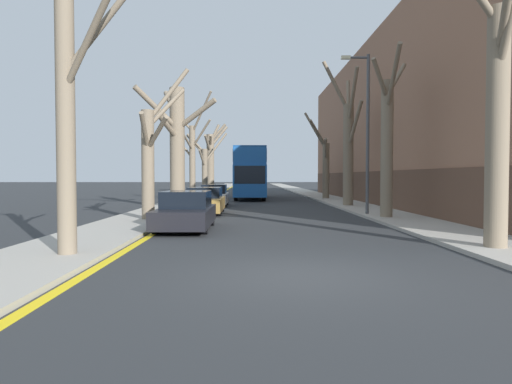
# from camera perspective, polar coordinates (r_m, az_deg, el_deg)

# --- Properties ---
(ground_plane) EXTENTS (300.00, 300.00, 0.00)m
(ground_plane) POSITION_cam_1_polar(r_m,az_deg,el_deg) (9.07, 5.36, -10.35)
(ground_plane) COLOR #2B2D30
(sidewalk_left) EXTENTS (2.80, 120.00, 0.12)m
(sidewalk_left) POSITION_cam_1_polar(r_m,az_deg,el_deg) (59.04, -5.51, 0.12)
(sidewalk_left) COLOR #A39E93
(sidewalk_left) RESTS_ON ground
(sidewalk_right) EXTENTS (2.80, 120.00, 0.12)m
(sidewalk_right) POSITION_cam_1_polar(r_m,az_deg,el_deg) (59.23, 5.70, 0.13)
(sidewalk_right) COLOR #A39E93
(sidewalk_right) RESTS_ON ground
(building_facade_right) EXTENTS (10.08, 42.14, 11.36)m
(building_facade_right) POSITION_cam_1_polar(r_m,az_deg,el_deg) (35.60, 21.01, 7.85)
(building_facade_right) COLOR #93664C
(building_facade_right) RESTS_ON ground
(kerb_line_stripe) EXTENTS (0.24, 120.00, 0.01)m
(kerb_line_stripe) POSITION_cam_1_polar(r_m,az_deg,el_deg) (58.93, -3.97, 0.07)
(kerb_line_stripe) COLOR yellow
(kerb_line_stripe) RESTS_ON ground
(street_tree_left_0) EXTENTS (2.76, 3.52, 8.05)m
(street_tree_left_0) POSITION_cam_1_polar(r_m,az_deg,el_deg) (11.60, -22.48, 10.33)
(street_tree_left_0) COLOR #7A6B56
(street_tree_left_0) RESTS_ON ground
(street_tree_left_1) EXTENTS (2.00, 3.83, 6.66)m
(street_tree_left_1) POSITION_cam_1_polar(r_m,az_deg,el_deg) (20.06, -13.05, 4.65)
(street_tree_left_1) COLOR #7A6B56
(street_tree_left_1) RESTS_ON ground
(street_tree_left_2) EXTENTS (4.67, 5.02, 7.52)m
(street_tree_left_2) POSITION_cam_1_polar(r_m,az_deg,el_deg) (27.73, -9.91, 6.25)
(street_tree_left_2) COLOR #7A6B56
(street_tree_left_2) RESTS_ON ground
(street_tree_left_3) EXTENTS (3.48, 2.80, 8.43)m
(street_tree_left_3) POSITION_cam_1_polar(r_m,az_deg,el_deg) (36.37, -7.95, 4.46)
(street_tree_left_3) COLOR #7A6B56
(street_tree_left_3) RESTS_ON ground
(street_tree_left_4) EXTENTS (4.13, 3.66, 6.33)m
(street_tree_left_4) POSITION_cam_1_polar(r_m,az_deg,el_deg) (45.31, -6.43, 3.21)
(street_tree_left_4) COLOR #7A6B56
(street_tree_left_4) RESTS_ON ground
(street_tree_left_5) EXTENTS (2.57, 3.43, 8.06)m
(street_tree_left_5) POSITION_cam_1_polar(r_m,az_deg,el_deg) (52.94, -5.63, 4.14)
(street_tree_left_5) COLOR #7A6B56
(street_tree_left_5) RESTS_ON ground
(street_tree_right_0) EXTENTS (1.68, 2.24, 7.31)m
(street_tree_right_0) POSITION_cam_1_polar(r_m,az_deg,el_deg) (13.18, 27.95, 8.43)
(street_tree_right_0) COLOR #7A6B56
(street_tree_right_0) RESTS_ON ground
(street_tree_right_1) EXTENTS (2.36, 3.98, 7.29)m
(street_tree_right_1) POSITION_cam_1_polar(r_m,az_deg,el_deg) (21.29, 16.10, 6.16)
(street_tree_right_1) COLOR #7A6B56
(street_tree_right_1) RESTS_ON ground
(street_tree_right_2) EXTENTS (2.28, 4.45, 9.11)m
(street_tree_right_2) POSITION_cam_1_polar(r_m,az_deg,el_deg) (29.47, 11.44, 5.94)
(street_tree_right_2) COLOR #7A6B56
(street_tree_right_2) RESTS_ON ground
(street_tree_right_3) EXTENTS (2.32, 3.75, 7.30)m
(street_tree_right_3) POSITION_cam_1_polar(r_m,az_deg,el_deg) (38.58, 8.59, 3.46)
(street_tree_right_3) COLOR #7A6B56
(street_tree_right_3) RESTS_ON ground
(double_decker_bus) EXTENTS (2.61, 11.45, 4.28)m
(double_decker_bus) POSITION_cam_1_polar(r_m,az_deg,el_deg) (39.80, -0.79, 2.67)
(double_decker_bus) COLOR #19519E
(double_decker_bus) RESTS_ON ground
(parked_car_0) EXTENTS (1.86, 4.56, 1.40)m
(parked_car_0) POSITION_cam_1_polar(r_m,az_deg,el_deg) (16.86, -8.74, -2.39)
(parked_car_0) COLOR black
(parked_car_0) RESTS_ON ground
(parked_car_1) EXTENTS (1.88, 4.51, 1.37)m
(parked_car_1) POSITION_cam_1_polar(r_m,az_deg,el_deg) (23.81, -6.42, -1.14)
(parked_car_1) COLOR olive
(parked_car_1) RESTS_ON ground
(parked_car_2) EXTENTS (1.75, 4.15, 1.40)m
(parked_car_2) POSITION_cam_1_polar(r_m,az_deg,el_deg) (30.01, -5.26, -0.48)
(parked_car_2) COLOR silver
(parked_car_2) RESTS_ON ground
(lamp_post) EXTENTS (1.40, 0.20, 7.83)m
(lamp_post) POSITION_cam_1_polar(r_m,az_deg,el_deg) (22.97, 13.56, 8.00)
(lamp_post) COLOR #4C4F54
(lamp_post) RESTS_ON ground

